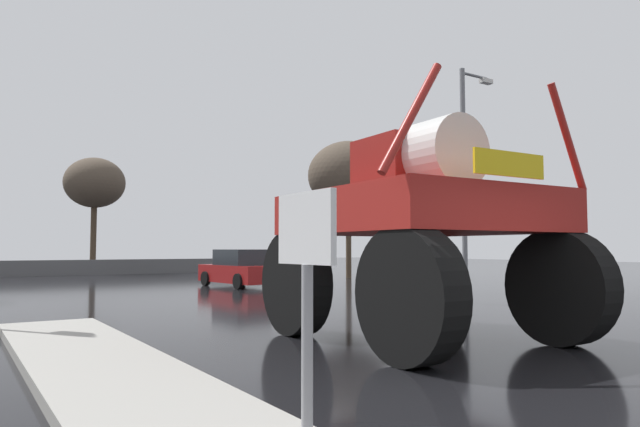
% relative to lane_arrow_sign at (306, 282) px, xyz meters
% --- Properties ---
extents(ground_plane, '(120.00, 120.00, 0.00)m').
position_rel_lane_arrow_sign_xyz_m(ground_plane, '(4.60, 18.33, -1.35)').
color(ground_plane, black).
extents(median_island, '(1.67, 10.18, 0.15)m').
position_rel_lane_arrow_sign_xyz_m(median_island, '(-0.18, 4.14, -1.27)').
color(median_island, '#9E9B93').
rests_on(median_island, ground).
extents(lane_arrow_sign, '(0.07, 0.60, 1.74)m').
position_rel_lane_arrow_sign_xyz_m(lane_arrow_sign, '(0.00, 0.00, 0.00)').
color(lane_arrow_sign, '#99999E').
rests_on(lane_arrow_sign, median_island).
extents(oversize_sprayer, '(4.23, 5.16, 4.20)m').
position_rel_lane_arrow_sign_xyz_m(oversize_sprayer, '(4.93, 4.26, 0.57)').
color(oversize_sprayer, black).
rests_on(oversize_sprayer, ground).
extents(sedan_ahead, '(2.18, 4.24, 1.52)m').
position_rel_lane_arrow_sign_xyz_m(sedan_ahead, '(8.20, 18.36, -0.63)').
color(sedan_ahead, maroon).
rests_on(sedan_ahead, ground).
extents(traffic_signal_near_right, '(0.24, 0.54, 3.27)m').
position_rel_lane_arrow_sign_xyz_m(traffic_signal_near_right, '(9.77, 9.09, 1.03)').
color(traffic_signal_near_right, slate).
rests_on(traffic_signal_near_right, ground).
extents(streetlight_near_right, '(1.59, 0.24, 7.91)m').
position_rel_lane_arrow_sign_xyz_m(streetlight_near_right, '(13.25, 10.75, 3.02)').
color(streetlight_near_right, slate).
rests_on(streetlight_near_right, ground).
extents(bare_tree_right, '(4.36, 4.36, 7.33)m').
position_rel_lane_arrow_sign_xyz_m(bare_tree_right, '(15.99, 21.50, 4.11)').
color(bare_tree_right, '#473828').
rests_on(bare_tree_right, ground).
extents(bare_tree_far_center, '(3.67, 3.67, 7.21)m').
position_rel_lane_arrow_sign_xyz_m(bare_tree_far_center, '(5.58, 34.03, 4.26)').
color(bare_tree_far_center, '#473828').
rests_on(bare_tree_far_center, ground).
extents(roadside_barrier, '(29.69, 0.24, 0.90)m').
position_rel_lane_arrow_sign_xyz_m(roadside_barrier, '(4.60, 32.45, -0.90)').
color(roadside_barrier, '#59595B').
rests_on(roadside_barrier, ground).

